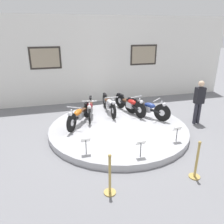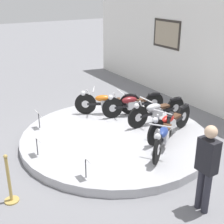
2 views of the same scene
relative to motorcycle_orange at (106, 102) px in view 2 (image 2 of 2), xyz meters
The scene contains 13 objects.
ground_plane 1.54m from the motorcycle_orange, 20.85° to the right, with size 60.00×60.00×0.00m, color slate.
display_platform 1.51m from the motorcycle_orange, 20.85° to the right, with size 4.95×4.95×0.21m, color #ADADB2.
back_wall 3.81m from the motorcycle_orange, 67.80° to the left, with size 14.00×0.22×4.10m.
motorcycle_orange is the anchor object (origin of this frame).
motorcycle_maroon 0.79m from the motorcycle_orange, 50.95° to the left, with size 0.57×1.96×0.79m.
motorcycle_silver 1.58m from the motorcycle_orange, 32.58° to the left, with size 0.54×2.00×0.80m.
motorcycle_red 2.25m from the motorcycle_orange, 15.83° to the left, with size 0.73×1.94×0.81m.
motorcycle_blue 2.66m from the motorcycle_orange, ahead, with size 1.28×1.64×0.81m.
info_placard_front_left 2.10m from the motorcycle_orange, 92.27° to the right, with size 0.26×0.11×0.51m.
info_placard_front_centre 2.95m from the motorcycle_orange, 63.20° to the right, with size 0.26×0.11×0.51m.
info_placard_front_right 3.45m from the motorcycle_orange, 37.37° to the right, with size 0.26×0.11×0.51m.
visitor_standing 4.56m from the motorcycle_orange, ahead, with size 0.36×0.22×1.71m.
stanchion_post_right_of_entry 4.31m from the motorcycle_orange, 55.57° to the right, with size 0.28×0.28×1.02m.
Camera 2 is at (6.32, -3.95, 3.85)m, focal length 50.00 mm.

